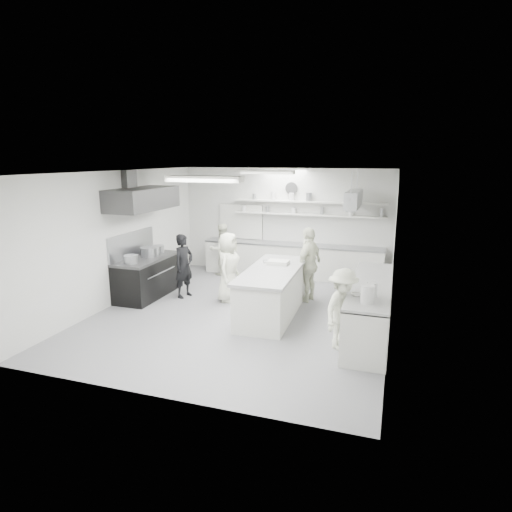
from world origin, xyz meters
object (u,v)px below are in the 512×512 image
(stove, at_px, (147,278))
(right_counter, at_px, (370,309))
(prep_island, at_px, (272,293))
(cook_stove, at_px, (184,266))
(back_counter, at_px, (292,260))
(cook_back, at_px, (222,249))

(stove, distance_m, right_counter, 5.28)
(prep_island, relative_size, cook_stove, 1.69)
(prep_island, height_order, cook_stove, cook_stove)
(back_counter, bearing_deg, prep_island, -84.10)
(right_counter, height_order, cook_back, cook_back)
(stove, bearing_deg, right_counter, -6.52)
(stove, relative_size, cook_back, 1.22)
(stove, xyz_separation_m, right_counter, (5.25, -0.60, 0.02))
(right_counter, xyz_separation_m, cook_back, (-4.30, 2.99, 0.27))
(prep_island, xyz_separation_m, cook_back, (-2.26, 2.64, 0.26))
(back_counter, height_order, prep_island, prep_island)
(prep_island, bearing_deg, right_counter, -11.02)
(back_counter, bearing_deg, cook_back, -168.02)
(prep_island, xyz_separation_m, cook_stove, (-2.34, 0.49, 0.29))
(back_counter, distance_m, cook_back, 2.01)
(right_counter, relative_size, cook_stove, 2.16)
(cook_stove, xyz_separation_m, cook_back, (0.07, 2.15, -0.03))
(cook_back, bearing_deg, back_counter, 148.42)
(stove, height_order, right_counter, right_counter)
(stove, xyz_separation_m, cook_back, (0.95, 2.39, 0.29))
(stove, height_order, cook_stove, cook_stove)
(cook_stove, relative_size, cook_back, 1.04)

